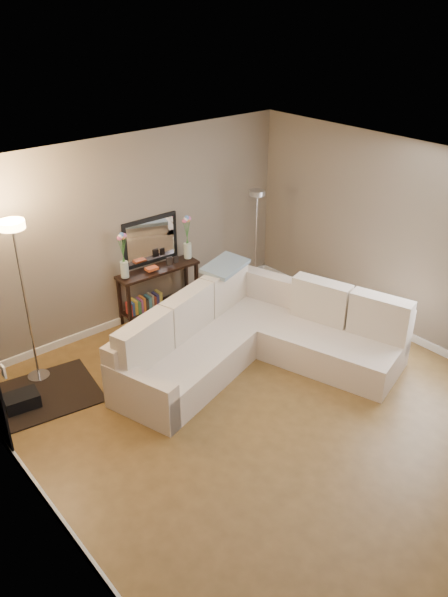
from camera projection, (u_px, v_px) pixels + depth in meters
floor at (270, 412)px, 6.49m from camera, size 5.00×5.50×0.01m
ceiling at (280, 184)px, 5.26m from camera, size 5.00×5.50×0.01m
wall_back at (130, 232)px, 7.75m from camera, size 5.00×0.02×2.60m
wall_left at (40, 411)px, 4.46m from camera, size 0.02×5.50×2.60m
wall_right at (418, 247)px, 7.29m from camera, size 0.02×5.50×2.60m
baseboard_back at (138, 314)px, 8.32m from camera, size 5.00×0.03×0.10m
baseboard_left at (64, 524)px, 5.06m from camera, size 0.03×5.50×0.10m
baseboard_right at (403, 333)px, 7.87m from camera, size 0.03×5.50×0.10m
switch_plate at (3, 371)px, 5.10m from camera, size 0.02×0.08×0.12m
sectional_sofa at (249, 336)px, 7.23m from camera, size 3.33×2.74×0.95m
throw_blanket at (225, 266)px, 7.61m from camera, size 0.78×0.60×0.09m
console_table at (155, 291)px, 8.16m from camera, size 1.22×0.36×0.74m
leaning_mirror at (150, 241)px, 7.99m from camera, size 0.86×0.07×0.67m
table_decor at (159, 266)px, 8.00m from camera, size 0.51×0.12×0.12m
flower_vase_left at (124, 258)px, 7.63m from camera, size 0.14×0.11×0.64m
flower_vase_right at (187, 240)px, 8.19m from camera, size 0.14×0.11×0.64m
floor_lamp_lit at (20, 272)px, 6.39m from camera, size 0.32×0.32×2.01m
floor_lamp_unlit at (256, 222)px, 8.47m from camera, size 0.29×0.29×1.64m
charcoal_rug at (39, 396)px, 6.71m from camera, size 1.44×1.16×0.02m
black_bag at (22, 403)px, 6.53m from camera, size 0.41×0.31×0.24m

